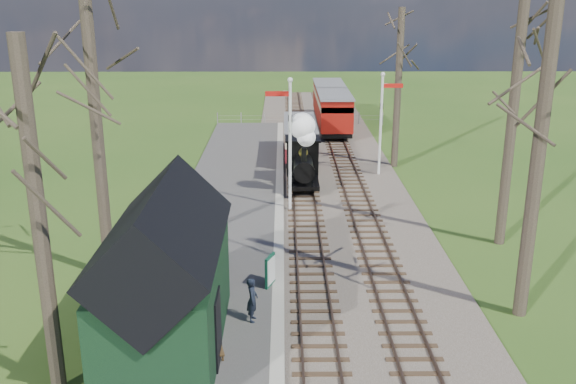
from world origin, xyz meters
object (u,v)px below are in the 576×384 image
Objects in this scene: station_shed at (165,277)px; semaphore_far at (382,116)px; locomotive at (303,155)px; red_carriage_a at (334,113)px; semaphore_near at (289,135)px; person at (252,300)px; bench at (211,341)px; coach at (300,138)px; sign_board at (270,270)px; red_carriage_b at (329,100)px.

semaphore_far reaches higher than station_shed.
locomotive reaches higher than red_carriage_a.
semaphore_near is 11.12m from person.
red_carriage_a is at bearing 78.95° from bench.
coach is 7.51m from red_carriage_a.
semaphore_near is 5.66× the size of sign_board.
person is at bearing -97.97° from red_carriage_b.
sign_board is (-1.47, -17.62, -0.65)m from coach.
coach is at bearing 89.89° from locomotive.
red_carriage_b reaches higher than person.
semaphore_far is 5.20× the size of sign_board.
sign_board is (2.83, 3.74, -1.52)m from station_shed.
person is at bearing 58.69° from bench.
coach reaches higher than person.
red_carriage_b is 4.06× the size of person.
bench is at bearing -110.45° from sign_board.
semaphore_far reaches higher than red_carriage_b.
semaphore_near reaches higher than person.
coach is 5.95× the size of sign_board.
semaphore_near is 1.52× the size of locomotive.
semaphore_near is at bearing 79.70° from bench.
red_carriage_b is (0.00, 5.50, 0.00)m from red_carriage_a.
locomotive is (4.29, 15.29, -0.36)m from station_shed.
red_carriage_a is 1.00× the size of red_carriage_b.
person is at bearing -99.56° from red_carriage_a.
semaphore_far is 1.00× the size of red_carriage_b.
bench is 2.09m from person.
red_carriage_a is 27.50m from person.
locomotive is at bearing -4.07° from person.
station_shed reaches higher than coach.
semaphore_near is 1.09× the size of red_carriage_b.
station_shed reaches higher than locomotive.
locomotive is at bearing 79.14° from bench.
station_shed is at bearing 122.77° from person.
bench is (1.26, -0.47, -1.73)m from station_shed.
bench is at bearing -97.92° from coach.
person is (-6.34, -16.72, -2.45)m from semaphore_far.
red_carriage_a and red_carriage_b have the same top height.
station_shed reaches higher than sign_board.
red_carriage_b reaches higher than coach.
station_shed is at bearing -127.14° from sign_board.
coach is 1.15× the size of red_carriage_a.
sign_board is (-1.46, -11.56, -1.15)m from locomotive.
red_carriage_a is 4.29× the size of bench.
person is (-4.57, -27.11, -0.75)m from red_carriage_a.
semaphore_near is 0.95× the size of coach.
red_carriage_b is at bearing 96.37° from semaphore_far.
coach reaches higher than bench.
semaphore_far is 4.31× the size of bench.
person is (-0.50, -2.45, 0.15)m from sign_board.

